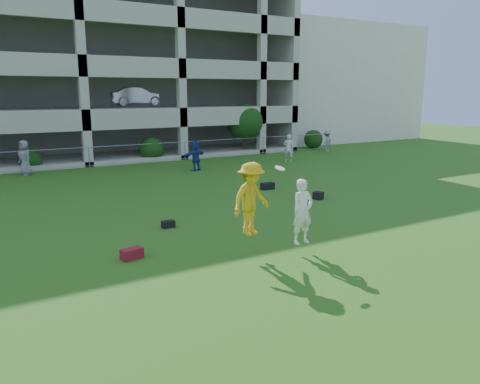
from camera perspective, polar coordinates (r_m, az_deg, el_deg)
ground at (r=11.27m, az=4.63°, el=-10.15°), size 100.00×100.00×0.00m
stucco_building at (r=46.66m, az=8.29°, el=12.86°), size 16.00×14.00×10.00m
bystander_c at (r=26.79m, az=-24.76°, el=3.80°), size 0.89×1.05×1.83m
bystander_d at (r=25.95m, az=-5.42°, el=4.43°), size 1.61×1.01×1.66m
bystander_e at (r=29.25m, az=5.95°, el=5.34°), size 0.75×0.72×1.72m
bystander_f at (r=34.22m, az=10.53°, el=6.06°), size 1.17×0.91×1.59m
bag_red_a at (r=12.59m, az=-13.04°, el=-7.34°), size 0.61×0.42×0.28m
bag_black_b at (r=15.21m, az=-8.75°, el=-3.89°), size 0.40×0.25×0.22m
crate_d at (r=19.22m, az=9.51°, el=-0.43°), size 0.46×0.46×0.30m
bag_black_e at (r=20.93m, az=3.38°, el=0.74°), size 0.61×0.32×0.30m
frisbee_contest at (r=12.21m, az=2.77°, el=-1.18°), size 2.32×1.22×2.23m
parking_garage at (r=36.76m, az=-21.61°, el=14.00°), size 30.00×14.00×12.00m
fence at (r=28.41m, az=-17.93°, el=4.12°), size 36.06×0.06×1.20m
shrub_row at (r=30.28m, az=-9.80°, el=6.69°), size 34.38×2.52×3.50m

